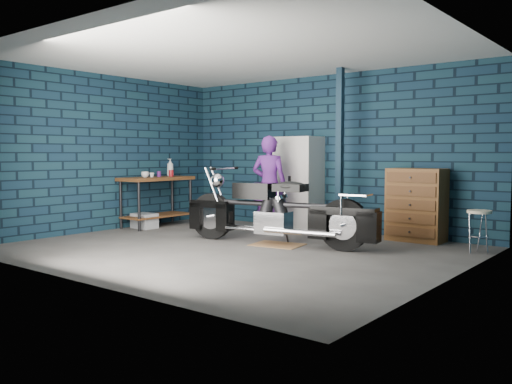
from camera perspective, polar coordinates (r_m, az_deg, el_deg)
ground at (r=7.64m, az=-2.24°, el=-6.00°), size 6.00×6.00×0.00m
room_walls at (r=7.97m, az=0.33°, el=8.15°), size 6.02×5.01×2.71m
support_post at (r=8.81m, az=8.79°, el=4.11°), size 0.10×0.10×2.70m
workbench at (r=10.11m, az=-10.41°, el=-1.01°), size 0.60×1.40×0.91m
drip_mat at (r=7.97m, az=2.27°, el=-5.56°), size 0.80×0.65×0.01m
motorcycle at (r=7.89m, az=2.28°, el=-1.54°), size 2.64×1.09×1.13m
person at (r=9.07m, az=1.41°, el=0.78°), size 0.69×0.56×1.63m
storage_bin at (r=9.93m, az=-11.67°, el=-2.98°), size 0.43×0.30×0.27m
locker at (r=9.58m, az=4.46°, el=0.94°), size 0.76×0.54×1.63m
tool_chest at (r=8.59m, az=16.49°, el=-1.31°), size 0.83×0.46×1.11m
shop_stool at (r=7.86m, az=22.41°, el=-3.89°), size 0.41×0.41×0.58m
cup_a at (r=9.88m, az=-11.60°, el=1.81°), size 0.17×0.17×0.11m
cup_b at (r=9.95m, az=-10.91°, el=1.77°), size 0.09×0.09×0.08m
mug_purple at (r=10.15m, az=-10.18°, el=1.87°), size 0.08×0.08×0.10m
mug_red at (r=10.18m, az=-8.93°, el=1.96°), size 0.10×0.10×0.12m
bottle at (r=10.41m, az=-9.01°, el=2.58°), size 0.13×0.13×0.33m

